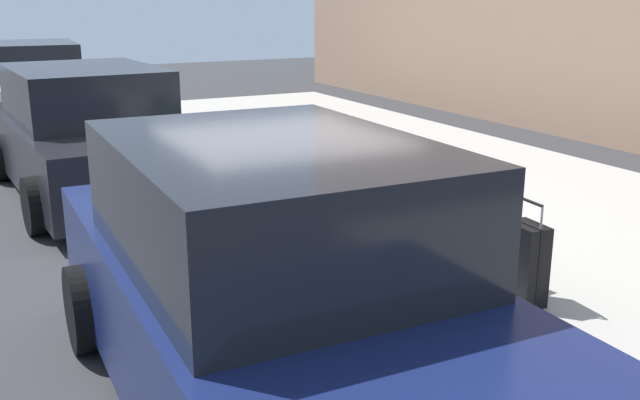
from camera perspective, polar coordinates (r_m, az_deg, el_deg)
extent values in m
plane|color=#333335|center=(8.54, -2.91, -1.22)|extent=(40.00, 40.00, 0.00)
cube|color=#ADA89E|center=(9.79, 10.50, 1.16)|extent=(18.00, 5.00, 0.14)
cube|color=black|center=(5.94, 15.82, -4.83)|extent=(0.36, 0.24, 0.65)
cube|color=black|center=(5.94, 15.82, -4.83)|extent=(0.35, 0.07, 0.66)
cylinder|color=gray|center=(5.71, 17.01, -1.37)|extent=(0.02, 0.02, 0.18)
cylinder|color=gray|center=(5.92, 15.27, -0.63)|extent=(0.02, 0.02, 0.18)
cylinder|color=black|center=(5.79, 16.19, -0.12)|extent=(0.29, 0.05, 0.02)
cylinder|color=black|center=(5.95, 16.48, -8.01)|extent=(0.05, 0.02, 0.04)
cylinder|color=black|center=(6.16, 14.76, -7.04)|extent=(0.05, 0.02, 0.04)
cube|color=#0F606B|center=(6.29, 12.39, -3.40)|extent=(0.45, 0.26, 0.66)
cube|color=black|center=(6.29, 12.39, -3.40)|extent=(0.44, 0.08, 0.67)
cylinder|color=gray|center=(6.06, 13.81, -0.76)|extent=(0.02, 0.02, 0.04)
cylinder|color=gray|center=(6.32, 11.40, 0.05)|extent=(0.02, 0.02, 0.04)
cylinder|color=black|center=(6.18, 12.59, -0.17)|extent=(0.37, 0.05, 0.02)
cylinder|color=black|center=(6.27, 13.46, -6.51)|extent=(0.05, 0.02, 0.04)
cylinder|color=black|center=(6.52, 11.06, -5.48)|extent=(0.05, 0.02, 0.04)
cube|color=navy|center=(6.79, 10.04, -1.84)|extent=(0.48, 0.28, 0.65)
cube|color=black|center=(6.79, 10.04, -1.84)|extent=(0.47, 0.08, 0.67)
cylinder|color=gray|center=(6.53, 11.40, 1.64)|extent=(0.02, 0.02, 0.28)
cylinder|color=gray|center=(6.81, 9.12, 2.34)|extent=(0.02, 0.02, 0.28)
cylinder|color=black|center=(6.64, 10.29, 3.19)|extent=(0.40, 0.06, 0.02)
cylinder|color=black|center=(6.75, 11.08, -4.74)|extent=(0.05, 0.02, 0.04)
cylinder|color=black|center=(7.03, 8.82, -3.79)|extent=(0.05, 0.02, 0.04)
cube|color=#9EA0A8|center=(7.21, 7.33, -0.99)|extent=(0.36, 0.22, 0.58)
cube|color=black|center=(7.21, 7.33, -0.99)|extent=(0.36, 0.06, 0.59)
cylinder|color=gray|center=(7.01, 8.03, 1.12)|extent=(0.02, 0.02, 0.04)
cylinder|color=gray|center=(7.25, 6.83, 1.66)|extent=(0.02, 0.02, 0.04)
cylinder|color=black|center=(7.13, 7.42, 1.55)|extent=(0.29, 0.04, 0.02)
cylinder|color=black|center=(7.17, 7.87, -3.36)|extent=(0.05, 0.02, 0.04)
cylinder|color=black|center=(7.42, 6.66, -2.67)|extent=(0.05, 0.02, 0.04)
cube|color=maroon|center=(7.61, 4.88, 0.30)|extent=(0.43, 0.24, 0.66)
cube|color=black|center=(7.61, 4.88, 0.30)|extent=(0.44, 0.05, 0.68)
cylinder|color=gray|center=(7.34, 5.75, 3.62)|extent=(0.02, 0.02, 0.31)
cylinder|color=gray|center=(7.64, 4.21, 4.14)|extent=(0.02, 0.02, 0.31)
cylinder|color=black|center=(7.46, 4.99, 5.05)|extent=(0.37, 0.03, 0.02)
cylinder|color=black|center=(7.54, 5.60, -2.31)|extent=(0.04, 0.02, 0.04)
cylinder|color=black|center=(7.85, 4.07, -1.56)|extent=(0.04, 0.02, 0.04)
cube|color=#59601E|center=(8.10, 2.85, 0.74)|extent=(0.43, 0.21, 0.51)
cube|color=black|center=(8.10, 2.85, 0.74)|extent=(0.43, 0.04, 0.52)
cylinder|color=gray|center=(7.86, 3.58, 3.27)|extent=(0.02, 0.02, 0.29)
cylinder|color=gray|center=(8.16, 2.22, 3.76)|extent=(0.02, 0.02, 0.29)
cylinder|color=black|center=(7.98, 2.90, 4.53)|extent=(0.36, 0.03, 0.02)
cylinder|color=black|center=(8.01, 3.52, -1.18)|extent=(0.04, 0.02, 0.04)
cylinder|color=black|center=(8.32, 2.15, -0.52)|extent=(0.04, 0.02, 0.04)
cube|color=red|center=(8.52, 0.70, 1.54)|extent=(0.37, 0.23, 0.52)
cube|color=black|center=(8.52, 0.70, 1.54)|extent=(0.37, 0.05, 0.53)
cylinder|color=gray|center=(8.32, 1.17, 3.18)|extent=(0.02, 0.02, 0.04)
cylinder|color=gray|center=(8.59, 0.26, 3.58)|extent=(0.02, 0.02, 0.04)
cylinder|color=black|center=(8.45, 0.71, 3.52)|extent=(0.30, 0.03, 0.02)
cylinder|color=black|center=(8.45, 1.17, -0.26)|extent=(0.04, 0.02, 0.04)
cylinder|color=black|center=(8.72, 0.24, 0.25)|extent=(0.04, 0.02, 0.04)
cylinder|color=#D89E0C|center=(9.27, -1.70, 3.25)|extent=(0.20, 0.20, 0.69)
sphere|color=#D89E0C|center=(9.19, -1.72, 5.66)|extent=(0.21, 0.21, 0.21)
cylinder|color=#D89E0C|center=(9.39, -2.10, 3.63)|extent=(0.09, 0.10, 0.09)
cylinder|color=#D89E0C|center=(9.13, -1.29, 3.28)|extent=(0.09, 0.10, 0.09)
cylinder|color=brown|center=(9.66, -3.89, 4.45)|extent=(0.13, 0.13, 0.93)
cube|color=#141E4C|center=(4.43, -3.65, -9.60)|extent=(4.46, 1.88, 0.85)
cube|color=black|center=(4.16, -3.84, 0.01)|extent=(2.34, 1.69, 0.69)
cylinder|color=black|center=(5.55, -17.98, -8.09)|extent=(0.64, 0.23, 0.64)
cylinder|color=black|center=(6.03, -0.74, -5.37)|extent=(0.64, 0.23, 0.64)
cube|color=black|center=(9.78, -17.60, 3.73)|extent=(4.53, 2.05, 0.80)
cube|color=black|center=(9.67, -17.96, 7.97)|extent=(2.39, 1.79, 0.66)
cylinder|color=black|center=(11.02, -23.81, 3.04)|extent=(0.65, 0.25, 0.64)
cylinder|color=black|center=(11.36, -14.59, 4.23)|extent=(0.65, 0.25, 0.64)
cylinder|color=black|center=(8.36, -21.39, -0.42)|extent=(0.65, 0.25, 0.64)
cylinder|color=black|center=(8.81, -9.55, 1.25)|extent=(0.65, 0.25, 0.64)
cube|color=silver|center=(15.23, -21.44, 7.46)|extent=(4.30, 1.99, 0.80)
cube|color=black|center=(15.15, -21.72, 10.19)|extent=(2.28, 1.74, 0.66)
cylinder|color=black|center=(16.61, -18.57, 7.44)|extent=(0.65, 0.26, 0.64)
cylinder|color=black|center=(14.05, -17.40, 6.15)|extent=(0.65, 0.26, 0.64)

